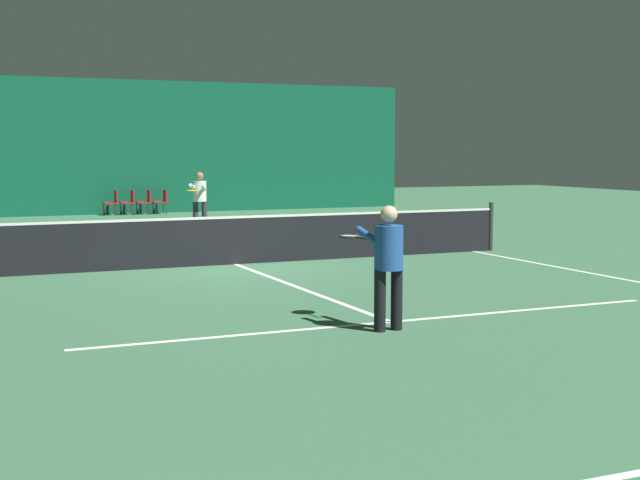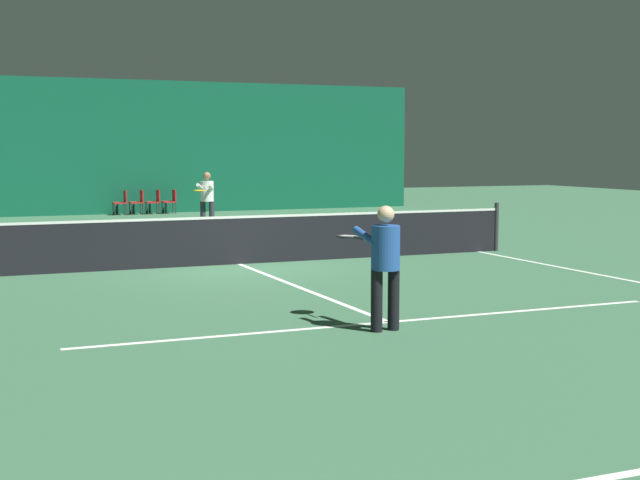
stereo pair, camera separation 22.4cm
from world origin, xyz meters
The scene contains 14 objects.
ground_plane centered at (0.00, 0.00, 0.00)m, with size 60.00×60.00×0.00m, color #386647.
backdrop_curtain centered at (0.00, 14.76, 2.33)m, with size 23.00×0.12×4.66m.
court_line_baseline_far centered at (0.00, 11.90, 0.00)m, with size 11.00×0.10×0.00m.
court_line_service_far centered at (0.00, 6.40, 0.00)m, with size 8.25×0.10×0.00m.
court_line_service_near centered at (0.00, -6.40, 0.00)m, with size 8.25×0.10×0.00m.
court_line_sideline_right centered at (5.50, 0.00, 0.00)m, with size 0.10×23.80×0.00m.
court_line_centre centered at (0.00, 0.00, 0.00)m, with size 0.10×12.80×0.00m.
tennis_net centered at (0.00, 0.00, 0.51)m, with size 12.00×0.10×1.07m.
player_near centered at (-0.30, -6.83, 0.91)m, with size 0.44×1.32×1.55m.
player_far centered at (1.49, 7.67, 0.94)m, with size 0.93×1.33×1.61m.
courtside_chair_0 centered at (0.29, 14.21, 0.49)m, with size 0.44×0.44×0.84m.
courtside_chair_1 centered at (0.86, 14.21, 0.49)m, with size 0.44×0.44×0.84m.
courtside_chair_2 centered at (1.43, 14.21, 0.49)m, with size 0.44×0.44×0.84m.
courtside_chair_3 centered at (2.00, 14.21, 0.49)m, with size 0.44×0.44×0.84m.
Camera 2 is at (-5.23, -16.56, 2.23)m, focal length 50.00 mm.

